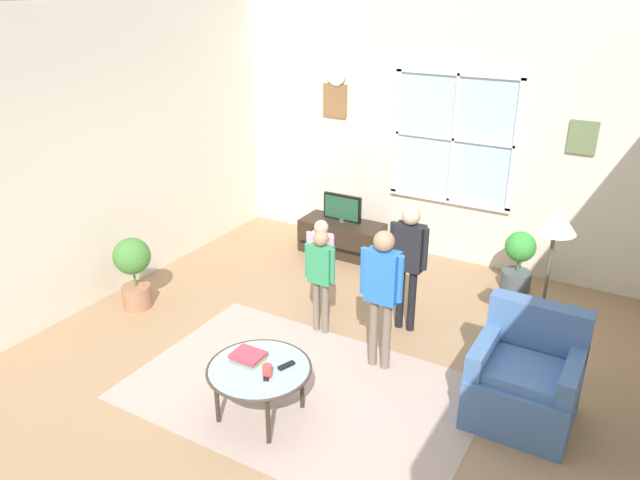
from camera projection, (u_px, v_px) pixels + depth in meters
ground_plane at (296, 392)px, 5.06m from camera, size 5.86×6.94×0.02m
back_wall at (443, 135)px, 7.05m from camera, size 5.26×0.17×2.97m
side_wall_left at (50, 171)px, 5.72m from camera, size 0.12×6.34×2.97m
area_rug at (302, 391)px, 5.06m from camera, size 2.79×1.83×0.01m
tv_stand at (342, 237)px, 7.55m from camera, size 1.02×0.46×0.41m
television at (342, 208)px, 7.39m from camera, size 0.49×0.08×0.35m
armchair at (525, 380)px, 4.66m from camera, size 0.76×0.74×0.87m
coffee_table at (259, 371)px, 4.63m from camera, size 0.81×0.81×0.44m
book_stack at (248, 356)px, 4.71m from camera, size 0.24×0.19×0.06m
cup at (267, 371)px, 4.50m from camera, size 0.07×0.07×0.10m
remote_near_books at (267, 374)px, 4.52m from camera, size 0.10×0.14×0.02m
remote_near_cup at (286, 365)px, 4.63m from camera, size 0.09×0.15×0.02m
person_green_shirt at (321, 270)px, 5.67m from camera, size 0.31×0.14×1.04m
person_black_shirt at (409, 254)px, 5.67m from camera, size 0.38×0.17×1.26m
person_blue_shirt at (382, 284)px, 5.08m from camera, size 0.39×0.17×1.28m
person_pink_shirt at (321, 256)px, 6.00m from camera, size 0.30×0.14×1.01m
potted_plant_by_window at (519, 259)px, 6.59m from camera, size 0.33×0.33×0.67m
potted_plant_corner at (133, 268)px, 6.20m from camera, size 0.37×0.37×0.76m
floor_lamp at (554, 237)px, 4.68m from camera, size 0.32×0.32×1.58m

